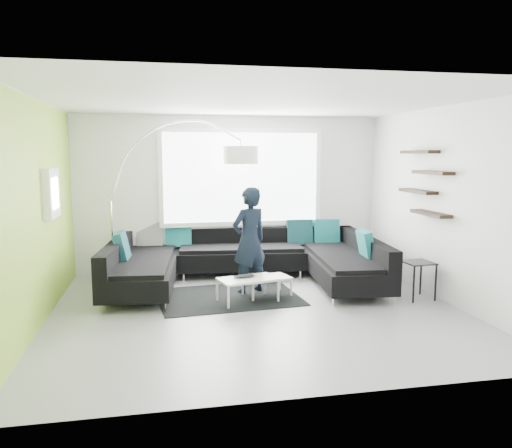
{
  "coord_description": "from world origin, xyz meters",
  "views": [
    {
      "loc": [
        -1.29,
        -6.45,
        2.12
      ],
      "look_at": [
        0.16,
        0.9,
        1.07
      ],
      "focal_mm": 35.0,
      "sensor_mm": 36.0,
      "label": 1
    }
  ],
  "objects": [
    {
      "name": "side_table",
      "position": [
        2.42,
        0.1,
        0.28
      ],
      "size": [
        0.44,
        0.44,
        0.56
      ],
      "primitive_type": "cube",
      "rotation": [
        0.0,
        0.0,
        0.09
      ],
      "color": "black",
      "rests_on": "ground"
    },
    {
      "name": "sectional_sofa",
      "position": [
        0.05,
        1.3,
        0.4
      ],
      "size": [
        4.44,
        3.0,
        0.91
      ],
      "rotation": [
        0.0,
        0.0,
        -0.1
      ],
      "color": "black",
      "rests_on": "ground"
    },
    {
      "name": "laptop",
      "position": [
        -0.09,
        0.45,
        0.36
      ],
      "size": [
        0.36,
        0.28,
        0.02
      ],
      "primitive_type": "imported",
      "rotation": [
        0.0,
        0.0,
        0.13
      ],
      "color": "black",
      "rests_on": "coffee_table"
    },
    {
      "name": "rug",
      "position": [
        -0.3,
        0.71,
        0.01
      ],
      "size": [
        2.16,
        1.65,
        0.01
      ],
      "primitive_type": "cube",
      "rotation": [
        0.0,
        0.0,
        0.08
      ],
      "color": "black",
      "rests_on": "ground"
    },
    {
      "name": "room_shell",
      "position": [
        0.04,
        0.21,
        1.81
      ],
      "size": [
        5.54,
        5.04,
        2.82
      ],
      "color": "white",
      "rests_on": "ground"
    },
    {
      "name": "arc_lamp",
      "position": [
        -2.08,
        2.17,
        1.34
      ],
      "size": [
        2.73,
        1.73,
        2.68
      ],
      "primitive_type": null,
      "rotation": [
        0.0,
        0.0,
        -0.25
      ],
      "color": "silver",
      "rests_on": "ground"
    },
    {
      "name": "ground",
      "position": [
        0.0,
        0.0,
        0.0
      ],
      "size": [
        5.5,
        5.5,
        0.0
      ],
      "primitive_type": "plane",
      "color": "gray",
      "rests_on": "ground"
    },
    {
      "name": "coffee_table",
      "position": [
        0.11,
        0.55,
        0.17
      ],
      "size": [
        1.18,
        0.86,
        0.35
      ],
      "primitive_type": "cube",
      "rotation": [
        0.0,
        0.0,
        0.25
      ],
      "color": "white",
      "rests_on": "ground"
    },
    {
      "name": "person",
      "position": [
        0.06,
        0.92,
        0.81
      ],
      "size": [
        0.89,
        0.84,
        1.63
      ],
      "primitive_type": "imported",
      "rotation": [
        0.0,
        0.0,
        3.57
      ],
      "color": "black",
      "rests_on": "ground"
    }
  ]
}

